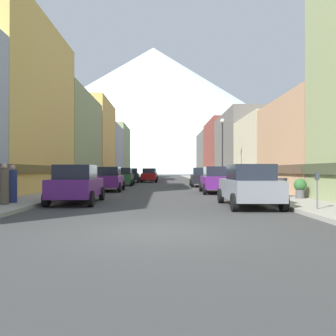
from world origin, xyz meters
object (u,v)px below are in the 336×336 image
potted_plant_0 (300,187)px  potted_plant_1 (258,182)px  pedestrian_0 (4,185)px  car_left_0 (77,184)px  trash_bin_right (281,187)px  car_driving_0 (151,174)px  pedestrian_1 (13,185)px  car_left_2 (123,177)px  car_right_2 (201,177)px  car_driving_1 (149,175)px  pedestrian_2 (87,178)px  car_right_1 (216,180)px  car_left_1 (109,179)px  potted_plant_2 (276,185)px  car_right_0 (249,185)px  streetlamp_right (222,142)px  car_left_3 (131,175)px

potted_plant_0 → potted_plant_1: (0.00, 7.67, 0.01)m
potted_plant_0 → pedestrian_0: bearing=-167.8°
car_left_0 → trash_bin_right: (10.15, 1.76, -0.26)m
car_driving_0 → pedestrian_1: bearing=-97.2°
car_left_2 → car_right_2: bearing=-16.4°
car_right_2 → car_driving_1: (-5.40, 12.08, 0.00)m
car_driving_1 → pedestrian_2: (-4.65, -14.95, -0.00)m
car_right_1 → car_driving_1: size_ratio=1.01×
trash_bin_right → car_left_1: bearing=142.9°
car_right_2 → potted_plant_2: 12.17m
trash_bin_right → potted_plant_0: trash_bin_right is taller
car_left_0 → pedestrian_1: (-2.45, -1.15, -0.00)m
car_left_0 → pedestrian_0: 3.12m
car_driving_0 → potted_plant_0: 35.60m
car_driving_1 → pedestrian_0: bearing=-98.7°
potted_plant_2 → pedestrian_0: bearing=-154.0°
car_right_2 → pedestrian_2: 10.45m
car_left_2 → potted_plant_1: (10.80, -9.90, -0.18)m
car_left_2 → trash_bin_right: size_ratio=4.53×
car_left_0 → trash_bin_right: 10.30m
car_right_0 → streetlamp_right: size_ratio=0.76×
car_left_3 → car_driving_0: bearing=75.6°
pedestrian_0 → streetlamp_right: bearing=53.4°
car_driving_1 → car_left_0: bearing=-94.4°
car_left_3 → pedestrian_1: size_ratio=2.75×
car_left_2 → pedestrian_0: 20.59m
car_left_1 → car_right_0: (7.60, -11.11, 0.00)m
car_left_2 → pedestrian_0: bearing=-96.8°
pedestrian_2 → car_left_2: bearing=64.3°
car_left_1 → pedestrian_2: car_left_1 is taller
car_right_1 → car_driving_0: (-5.40, 28.42, 0.00)m
car_driving_0 → potted_plant_2: car_driving_0 is taller
trash_bin_right → pedestrian_2: pedestrian_2 is taller
potted_plant_0 → pedestrian_2: bearing=136.7°
car_left_3 → car_right_2: same height
potted_plant_1 → potted_plant_2: size_ratio=1.06×
car_right_2 → car_driving_0: same height
car_left_1 → car_driving_0: bearing=85.2°
pedestrian_1 → potted_plant_2: bearing=23.2°
car_left_0 → potted_plant_0: car_left_0 is taller
car_right_2 → potted_plant_1: (3.20, -7.67, -0.18)m
car_left_0 → car_driving_1: bearing=85.6°
car_right_0 → potted_plant_2: bearing=62.7°
car_right_0 → streetlamp_right: (1.55, 15.35, 3.09)m
trash_bin_right → potted_plant_1: 6.88m
car_driving_0 → pedestrian_0: size_ratio=2.63×
car_left_2 → car_right_2: same height
potted_plant_2 → pedestrian_1: size_ratio=0.58×
pedestrian_1 → streetlamp_right: size_ratio=0.28×
car_right_1 → trash_bin_right: size_ratio=4.55×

